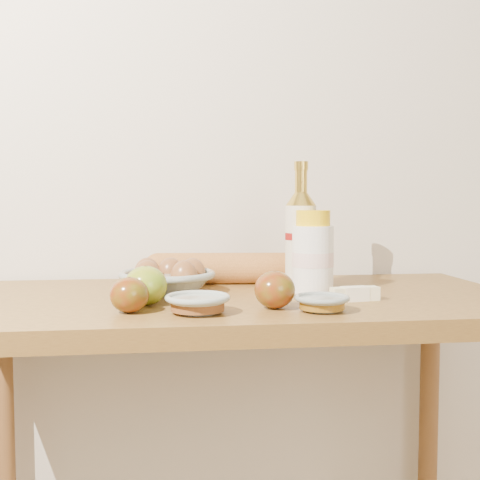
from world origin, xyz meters
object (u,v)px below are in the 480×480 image
Objects in this scene: cream_bottle at (313,254)px; egg_bowl at (168,279)px; bourbon_bottle at (301,237)px; baguette at (237,268)px; table at (238,353)px.

cream_bottle reaches higher than egg_bowl.
baguette is (-0.14, 0.09, -0.08)m from bourbon_bottle.
bourbon_bottle is 0.32m from egg_bowl.
egg_bowl is 0.20m from baguette.
bourbon_bottle is 1.18× the size of egg_bowl.
bourbon_bottle is 0.18m from baguette.
egg_bowl is (-0.15, 0.06, 0.15)m from table.
bourbon_bottle is (0.15, 0.08, 0.24)m from table.
cream_bottle is 0.74× the size of egg_bowl.
bourbon_bottle reaches higher than egg_bowl.
egg_bowl reaches higher than table.
egg_bowl is at bearing 159.34° from table.
baguette is (0.17, 0.12, 0.01)m from egg_bowl.
baguette is at bearing 84.11° from table.
baguette is (0.02, 0.17, 0.16)m from table.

